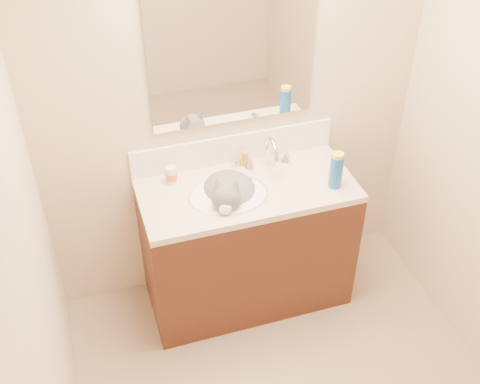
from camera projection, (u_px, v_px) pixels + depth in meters
room_shell at (332, 208)px, 2.20m from camera, size 2.24×2.54×2.52m
vanity_cabinet at (247, 247)px, 3.60m from camera, size 1.20×0.55×0.82m
counter_slab at (248, 190)px, 3.33m from camera, size 1.20×0.55×0.04m
basin at (229, 205)px, 3.31m from camera, size 0.45×0.36×0.14m
faucet at (270, 156)px, 3.41m from camera, size 0.28×0.20×0.21m
cat at (229, 195)px, 3.31m from camera, size 0.41×0.46×0.33m
backsplash at (234, 148)px, 3.46m from camera, size 1.20×0.02×0.18m
mirror at (233, 54)px, 3.09m from camera, size 0.90×0.02×0.80m
pill_bottle at (171, 175)px, 3.32m from camera, size 0.08×0.08×0.11m
pill_label at (171, 176)px, 3.33m from camera, size 0.09×0.09×0.04m
silver_jar at (237, 162)px, 3.46m from camera, size 0.06×0.06×0.05m
amber_bottle at (245, 159)px, 3.45m from camera, size 0.04×0.04×0.09m
toothbrush at (252, 179)px, 3.37m from camera, size 0.01×0.13×0.01m
toothbrush_head at (252, 179)px, 3.37m from camera, size 0.01×0.03×0.01m
spray_can at (336, 171)px, 3.27m from camera, size 0.10×0.10×0.20m
spray_cap at (338, 156)px, 3.21m from camera, size 0.08×0.08×0.04m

